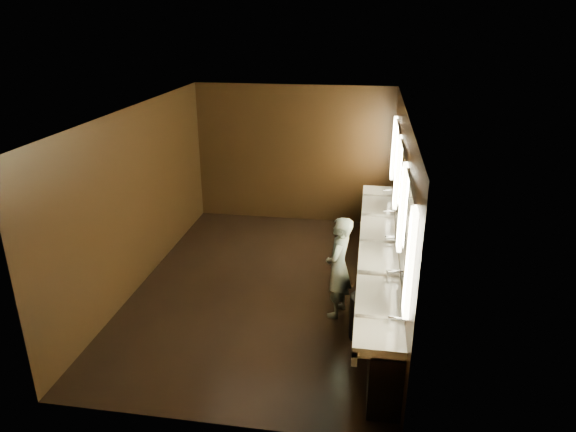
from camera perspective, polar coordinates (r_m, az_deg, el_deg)
name	(u,v)px	position (r m, az deg, el deg)	size (l,w,h in m)	color
floor	(266,286)	(8.30, -2.51, -7.80)	(6.00, 6.00, 0.00)	black
ceiling	(262,111)	(7.36, -2.86, 11.61)	(4.00, 6.00, 0.02)	#2D2D2B
wall_back	(293,154)	(10.54, 0.61, 6.85)	(4.00, 0.02, 2.80)	black
wall_front	(202,310)	(5.10, -9.53, -10.22)	(4.00, 0.02, 2.80)	black
wall_left	(139,197)	(8.34, -16.27, 2.00)	(0.02, 6.00, 2.80)	black
wall_right	(400,212)	(7.59, 12.29, 0.47)	(0.02, 6.00, 2.80)	black
sink_counter	(381,267)	(7.94, 10.29, -5.55)	(0.55, 5.40, 1.01)	black
mirror_band	(400,189)	(7.47, 12.35, 2.99)	(0.06, 5.03, 1.15)	#FFF3BB
person	(339,267)	(7.28, 5.64, -5.67)	(0.54, 0.36, 1.49)	#80B7C0
trash_bin	(364,317)	(7.02, 8.47, -11.04)	(0.40, 0.40, 0.61)	black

